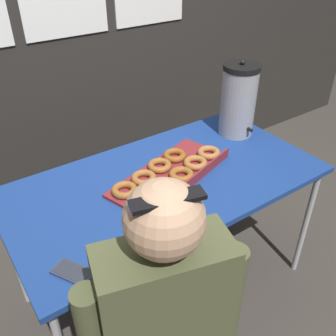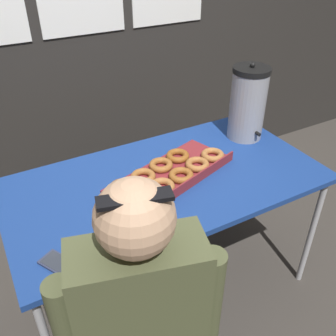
% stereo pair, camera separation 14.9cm
% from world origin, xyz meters
% --- Properties ---
extents(ground_plane, '(12.00, 12.00, 0.00)m').
position_xyz_m(ground_plane, '(0.00, 0.00, 0.00)').
color(ground_plane, '#3D3833').
extents(folding_table, '(1.52, 0.80, 0.76)m').
position_xyz_m(folding_table, '(0.00, 0.00, 0.72)').
color(folding_table, navy).
rests_on(folding_table, ground).
extents(donut_box, '(0.70, 0.46, 0.05)m').
position_xyz_m(donut_box, '(0.02, 0.00, 0.78)').
color(donut_box, maroon).
rests_on(donut_box, folding_table).
extents(coffee_urn, '(0.20, 0.23, 0.43)m').
position_xyz_m(coffee_urn, '(0.60, 0.16, 0.97)').
color(coffee_urn, '#939399').
rests_on(coffee_urn, folding_table).
extents(cell_phone, '(0.14, 0.17, 0.01)m').
position_xyz_m(cell_phone, '(-0.60, -0.29, 0.77)').
color(cell_phone, '#2D334C').
rests_on(cell_phone, folding_table).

